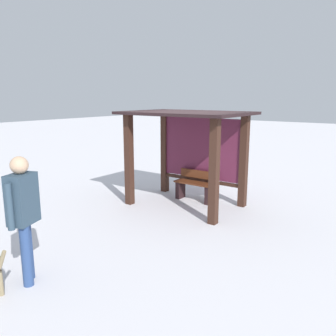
{
  "coord_description": "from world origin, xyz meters",
  "views": [
    {
      "loc": [
        4.34,
        -6.69,
        2.56
      ],
      "look_at": [
        -0.21,
        -0.42,
        0.95
      ],
      "focal_mm": 36.74,
      "sensor_mm": 36.0,
      "label": 1
    }
  ],
  "objects": [
    {
      "name": "ground_plane",
      "position": [
        0.0,
        0.0,
        0.0
      ],
      "size": [
        60.0,
        60.0,
        0.0
      ],
      "primitive_type": "plane",
      "color": "silver"
    },
    {
      "name": "bus_shelter",
      "position": [
        0.0,
        0.22,
        1.6
      ],
      "size": [
        2.81,
        1.96,
        2.23
      ],
      "color": "#392118",
      "rests_on": "ground"
    },
    {
      "name": "bench_left_inside",
      "position": [
        0.0,
        0.44,
        0.35
      ],
      "size": [
        1.05,
        0.34,
        0.76
      ],
      "color": "#572A15",
      "rests_on": "ground"
    },
    {
      "name": "person_walking",
      "position": [
        0.14,
        -4.25,
        1.05
      ],
      "size": [
        0.38,
        0.58,
        1.8
      ],
      "color": "#314657",
      "rests_on": "ground"
    }
  ]
}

